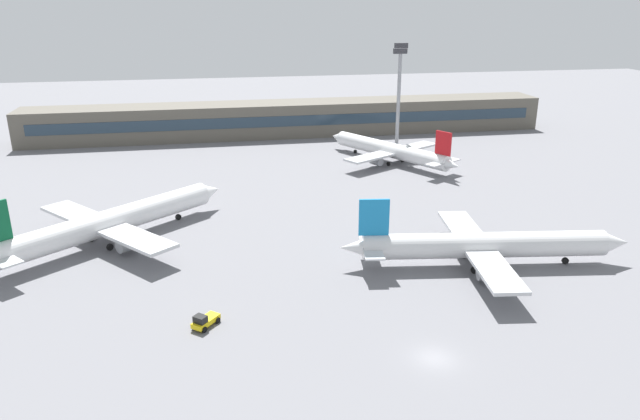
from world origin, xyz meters
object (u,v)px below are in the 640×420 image
Objects in this scene: baggage_tug_yellow at (204,321)px; floodlight_tower_east at (398,94)px; floodlight_tower_west at (399,89)px; airplane_far at (389,150)px; airplane_near at (486,245)px; airplane_mid at (112,222)px.

floodlight_tower_east reaches higher than baggage_tug_yellow.
floodlight_tower_west is at bearing 70.20° from floodlight_tower_east.
baggage_tug_yellow is at bearing -122.30° from airplane_far.
airplane_far is 17.89m from floodlight_tower_west.
floodlight_tower_east reaches higher than airplane_near.
baggage_tug_yellow is at bearing -165.87° from airplane_near.
floodlight_tower_east is at bearing 61.26° from airplane_far.
floodlight_tower_west is (47.93, 78.86, 14.12)m from baggage_tug_yellow.
airplane_far is at bearing 57.70° from baggage_tug_yellow.
floodlight_tower_east reaches higher than airplane_far.
airplane_mid is 67.79m from airplane_far.
floodlight_tower_east is (6.95, 64.13, 11.37)m from airplane_near.
airplane_near is at bearing 14.13° from baggage_tug_yellow.
airplane_mid reaches higher than baggage_tug_yellow.
floodlight_tower_west is 1.03× the size of floodlight_tower_east.
airplane_far is 1.36× the size of floodlight_tower_west.
floodlight_tower_east is at bearing 36.97° from airplane_mid.
airplane_far is at bearing -118.74° from floodlight_tower_east.
airplane_near is 40.54m from baggage_tug_yellow.
airplane_near is 70.52m from floodlight_tower_west.
airplane_mid is at bearing -141.00° from floodlight_tower_west.
airplane_near is 11.09× the size of baggage_tug_yellow.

